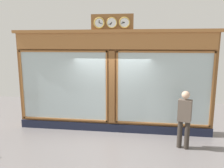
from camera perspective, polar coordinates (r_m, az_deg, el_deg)
shop_facade at (r=7.45m, az=0.13°, el=0.60°), size 6.70×0.42×3.89m
pedestrian at (r=6.67m, az=18.09°, el=-8.13°), size 0.41×0.32×1.69m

